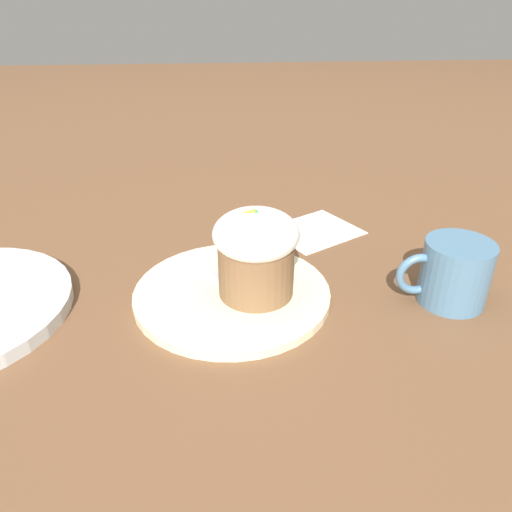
% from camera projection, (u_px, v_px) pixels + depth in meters
% --- Properties ---
extents(ground_plane, '(4.00, 4.00, 0.00)m').
position_uv_depth(ground_plane, '(232.00, 297.00, 0.63)').
color(ground_plane, brown).
extents(dessert_plate, '(0.25, 0.25, 0.01)m').
position_uv_depth(dessert_plate, '(232.00, 293.00, 0.63)').
color(dessert_plate, beige).
rests_on(dessert_plate, ground_plane).
extents(carrot_cake, '(0.10, 0.10, 0.11)m').
position_uv_depth(carrot_cake, '(256.00, 251.00, 0.59)').
color(carrot_cake, brown).
rests_on(carrot_cake, dessert_plate).
extents(spoon, '(0.09, 0.10, 0.01)m').
position_uv_depth(spoon, '(222.00, 278.00, 0.64)').
color(spoon, '#B7B7BC').
rests_on(spoon, dessert_plate).
extents(coffee_cup, '(0.11, 0.08, 0.08)m').
position_uv_depth(coffee_cup, '(453.00, 273.00, 0.60)').
color(coffee_cup, teal).
rests_on(coffee_cup, ground_plane).
extents(paper_napkin, '(0.16, 0.16, 0.00)m').
position_uv_depth(paper_napkin, '(315.00, 230.00, 0.79)').
color(paper_napkin, white).
rests_on(paper_napkin, ground_plane).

